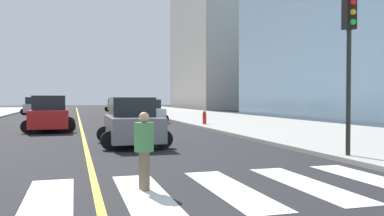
% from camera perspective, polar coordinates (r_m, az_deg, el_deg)
% --- Properties ---
extents(sidewalk_kerb_east, '(10.00, 120.00, 0.15)m').
position_cam_1_polar(sidewalk_kerb_east, '(27.17, 11.67, -2.51)').
color(sidewalk_kerb_east, '#9E9B93').
rests_on(sidewalk_kerb_east, ground).
extents(crosswalk_paint, '(13.50, 4.00, 0.01)m').
position_cam_1_polar(crosswalk_paint, '(8.22, -12.97, -12.04)').
color(crosswalk_paint, silver).
rests_on(crosswalk_paint, ground).
extents(lane_divider_paint, '(0.16, 80.00, 0.01)m').
position_cam_1_polar(lane_divider_paint, '(44.03, -15.51, -1.14)').
color(lane_divider_paint, yellow).
rests_on(lane_divider_paint, ground).
extents(parking_garage_concrete, '(18.00, 24.00, 25.13)m').
position_cam_1_polar(parking_garage_concrete, '(77.32, 5.61, 9.31)').
color(parking_garage_concrete, '#9E9B93').
rests_on(parking_garage_concrete, ground).
extents(car_gray_nearest, '(2.70, 4.33, 1.94)m').
position_cam_1_polar(car_gray_nearest, '(16.82, -8.34, -2.05)').
color(car_gray_nearest, slate).
rests_on(car_gray_nearest, ground).
extents(car_red_second, '(2.89, 4.60, 2.05)m').
position_cam_1_polar(car_red_second, '(24.94, -19.19, -0.87)').
color(car_red_second, red).
rests_on(car_red_second, ground).
extents(car_black_third, '(2.59, 4.03, 1.77)m').
position_cam_1_polar(car_black_third, '(49.57, -9.42, 0.12)').
color(car_black_third, black).
rests_on(car_black_third, ground).
extents(car_yellow_fourth, '(2.59, 4.04, 1.77)m').
position_cam_1_polar(car_yellow_fourth, '(60.55, -10.89, 0.35)').
color(car_yellow_fourth, gold).
rests_on(car_yellow_fourth, ground).
extents(car_silver_fifth, '(2.82, 4.51, 2.02)m').
position_cam_1_polar(car_silver_fifth, '(51.54, -21.09, 0.22)').
color(car_silver_fifth, '#B7B7BC').
rests_on(car_silver_fifth, ground).
extents(car_white_sixth, '(2.53, 4.04, 1.80)m').
position_cam_1_polar(car_white_sixth, '(32.73, -5.93, -0.48)').
color(car_white_sixth, silver).
rests_on(car_white_sixth, ground).
extents(traffic_light_near_corner, '(0.36, 0.41, 4.85)m').
position_cam_1_polar(traffic_light_near_corner, '(13.52, 21.03, 8.30)').
color(traffic_light_near_corner, black).
rests_on(traffic_light_near_corner, sidewalk_kerb_east).
extents(pedestrian_crossing, '(0.40, 0.40, 1.62)m').
position_cam_1_polar(pedestrian_crossing, '(8.57, -6.68, -5.43)').
color(pedestrian_crossing, brown).
rests_on(pedestrian_crossing, ground).
extents(fire_hydrant, '(0.26, 0.26, 0.89)m').
position_cam_1_polar(fire_hydrant, '(27.72, 1.75, -1.36)').
color(fire_hydrant, red).
rests_on(fire_hydrant, sidewalk_kerb_east).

